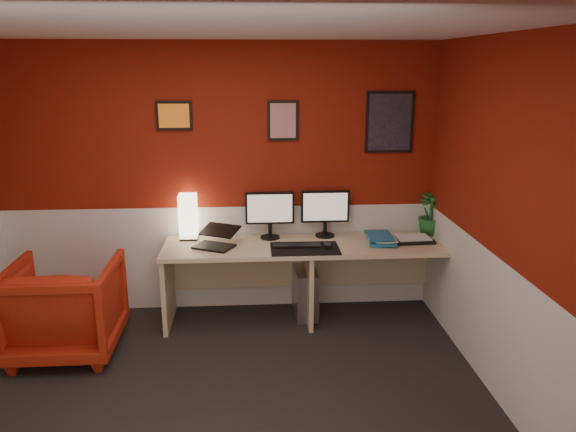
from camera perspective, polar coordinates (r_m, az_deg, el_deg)
The scene contains 25 objects.
ground at distance 4.08m, azimuth -7.74°, elevation -19.19°, with size 4.00×3.50×0.01m, color black.
ceiling at distance 3.37m, azimuth -9.33°, elevation 18.51°, with size 4.00×3.50×0.01m, color white.
wall_back at distance 5.22m, azimuth -7.00°, elevation 3.58°, with size 4.00×0.01×2.50m, color maroon.
wall_front at distance 1.94m, azimuth -12.59°, elevation -17.86°, with size 4.00×0.01×2.50m, color maroon.
wall_right at distance 3.91m, azimuth 22.22°, elevation -1.46°, with size 0.01×3.50×2.50m, color maroon.
wainscot_back at distance 5.42m, azimuth -6.75°, elevation -4.22°, with size 4.00×0.01×1.00m, color silver.
wainscot_right at distance 4.17m, azimuth 21.11°, elevation -11.39°, with size 0.01×3.50×1.00m, color silver.
desk at distance 5.16m, azimuth 2.06°, elevation -6.73°, with size 2.60×0.65×0.73m, color #D2B486.
shoji_lamp at distance 5.21m, azimuth -10.12°, elevation -0.19°, with size 0.16×0.16×0.40m, color #FFE5B2.
laptop at distance 4.95m, azimuth -7.59°, elevation -2.00°, with size 0.33×0.23×0.22m, color black.
monitor_left at distance 5.13m, azimuth -1.86°, elevation 0.83°, with size 0.45×0.06×0.58m, color black.
monitor_right at distance 5.19m, azimuth 3.83°, elevation 1.00°, with size 0.45×0.06×0.58m, color black.
desk_mat at distance 4.91m, azimuth 1.73°, elevation -3.33°, with size 0.60×0.38×0.01m, color black.
keyboard at distance 4.96m, azimuth 0.90°, elevation -2.96°, with size 0.42×0.14×0.02m, color black.
mouse at distance 4.95m, azimuth 4.04°, elevation -3.00°, with size 0.06×0.10×0.03m, color black.
book_bottom at distance 5.13m, azimuth 8.28°, elevation -2.51°, with size 0.24×0.32×0.03m, color #206A95.
book_middle at distance 5.13m, azimuth 8.64°, elevation -2.26°, with size 0.20×0.28×0.02m, color silver.
book_top at distance 5.10m, azimuth 8.01°, elevation -2.04°, with size 0.23×0.30×0.03m, color #206A95.
zen_tray at distance 5.24m, azimuth 12.59°, elevation -2.36°, with size 0.35×0.25×0.03m, color black.
potted_plant at distance 5.43m, azimuth 14.25°, elevation 0.18°, with size 0.22×0.22×0.39m, color #19591E.
pc_tower at distance 5.31m, azimuth 1.76°, elevation -7.71°, with size 0.20×0.45×0.45m, color #99999E.
armchair at distance 4.93m, azimuth -21.78°, elevation -8.65°, with size 0.83×0.86×0.78m, color red.
art_left at distance 5.15m, azimuth -11.53°, elevation 9.99°, with size 0.32×0.02×0.26m, color orange.
art_center at distance 5.12m, azimuth -0.52°, elevation 9.70°, with size 0.28×0.02×0.36m, color red.
art_right at distance 5.27m, azimuth 10.31°, elevation 9.39°, with size 0.44×0.02×0.56m, color black.
Camera 1 is at (0.30, -3.36, 2.30)m, focal length 34.90 mm.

